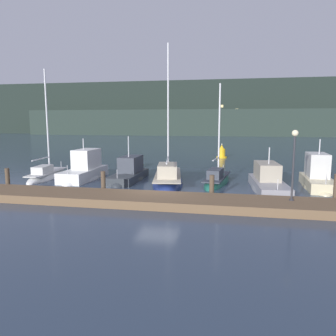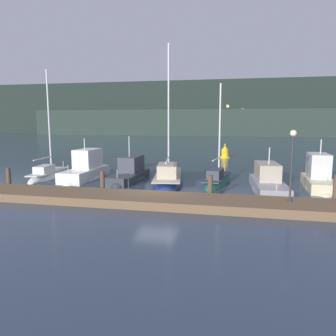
{
  "view_description": "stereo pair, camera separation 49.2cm",
  "coord_description": "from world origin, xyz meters",
  "views": [
    {
      "loc": [
        4.36,
        -18.86,
        4.5
      ],
      "look_at": [
        0.0,
        3.36,
        1.2
      ],
      "focal_mm": 35.0,
      "sensor_mm": 36.0,
      "label": 1
    },
    {
      "loc": [
        4.84,
        -18.76,
        4.5
      ],
      "look_at": [
        0.0,
        3.36,
        1.2
      ],
      "focal_mm": 35.0,
      "sensor_mm": 36.0,
      "label": 2
    }
  ],
  "objects": [
    {
      "name": "mooring_pile_0",
      "position": [
        -9.86,
        -0.39,
        0.72
      ],
      "size": [
        0.28,
        0.28,
        1.44
      ],
      "primitive_type": "cylinder",
      "color": "#4C3D2D",
      "rests_on": "ground"
    },
    {
      "name": "dock",
      "position": [
        0.0,
        -2.04,
        0.23
      ],
      "size": [
        26.61,
        2.8,
        0.45
      ],
      "primitive_type": "cube",
      "color": "brown",
      "rests_on": "ground"
    },
    {
      "name": "ground_plane",
      "position": [
        0.0,
        0.0,
        0.0
      ],
      "size": [
        400.0,
        400.0,
        0.0
      ],
      "primitive_type": "plane",
      "color": "#2D3D51"
    },
    {
      "name": "mooring_pile_2",
      "position": [
        3.29,
        -0.39,
        0.71
      ],
      "size": [
        0.28,
        0.28,
        1.42
      ],
      "primitive_type": "cylinder",
      "color": "#4C3D2D",
      "rests_on": "ground"
    },
    {
      "name": "motorboat_berth_6",
      "position": [
        6.73,
        2.98,
        0.25
      ],
      "size": [
        2.49,
        6.71,
        3.45
      ],
      "color": "gray",
      "rests_on": "ground"
    },
    {
      "name": "dock_lamppost",
      "position": [
        7.41,
        -1.66,
        2.88
      ],
      "size": [
        0.32,
        0.32,
        3.59
      ],
      "color": "#2D2D33",
      "rests_on": "dock"
    },
    {
      "name": "mooring_pile_1",
      "position": [
        -3.29,
        -0.39,
        0.72
      ],
      "size": [
        0.28,
        0.28,
        1.45
      ],
      "primitive_type": "cylinder",
      "color": "#4C3D2D",
      "rests_on": "ground"
    },
    {
      "name": "channel_buoy",
      "position": [
        3.14,
        21.13,
        0.62
      ],
      "size": [
        1.27,
        1.27,
        1.73
      ],
      "color": "gold",
      "rests_on": "ground"
    },
    {
      "name": "motorboat_berth_3",
      "position": [
        -3.28,
        4.62,
        0.26
      ],
      "size": [
        1.95,
        5.85,
        3.96
      ],
      "color": "#2D3338",
      "rests_on": "ground"
    },
    {
      "name": "sailboat_berth_1",
      "position": [
        -9.93,
        4.26,
        0.13
      ],
      "size": [
        2.13,
        6.03,
        8.99
      ],
      "color": "white",
      "rests_on": "ground"
    },
    {
      "name": "sailboat_berth_5",
      "position": [
        3.34,
        4.73,
        0.12
      ],
      "size": [
        2.22,
        6.21,
        7.74
      ],
      "color": "#195647",
      "rests_on": "ground"
    },
    {
      "name": "motorboat_berth_7",
      "position": [
        10.1,
        4.47,
        0.44
      ],
      "size": [
        2.06,
        5.53,
        3.77
      ],
      "color": "beige",
      "rests_on": "ground"
    },
    {
      "name": "mooring_pile_3",
      "position": [
        9.86,
        -0.39,
        0.85
      ],
      "size": [
        0.28,
        0.28,
        1.69
      ],
      "primitive_type": "cylinder",
      "color": "#4C3D2D",
      "rests_on": "ground"
    },
    {
      "name": "motorboat_berth_2",
      "position": [
        -6.79,
        4.36,
        0.4
      ],
      "size": [
        2.17,
        5.73,
        3.77
      ],
      "color": "white",
      "rests_on": "ground"
    },
    {
      "name": "sailboat_berth_4",
      "position": [
        -0.13,
        3.96,
        0.16
      ],
      "size": [
        3.46,
        8.24,
        10.57
      ],
      "color": "navy",
      "rests_on": "ground"
    },
    {
      "name": "hillside_backdrop",
      "position": [
        1.82,
        89.99,
        7.74
      ],
      "size": [
        240.0,
        23.0,
        16.82
      ],
      "color": "#1E2823",
      "rests_on": "ground"
    }
  ]
}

